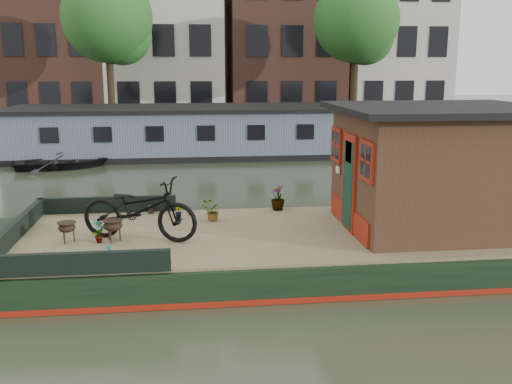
{
  "coord_description": "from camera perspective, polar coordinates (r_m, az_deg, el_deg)",
  "views": [
    {
      "loc": [
        -2.66,
        -10.59,
        3.85
      ],
      "look_at": [
        -1.36,
        0.5,
        1.34
      ],
      "focal_mm": 40.0,
      "sensor_mm": 36.0,
      "label": 1
    }
  ],
  "objects": [
    {
      "name": "bollard_port",
      "position": [
        12.71,
        -10.45,
        -1.73
      ],
      "size": [
        0.16,
        0.16,
        0.18
      ],
      "primitive_type": "cylinder",
      "color": "black",
      "rests_on": "houseboat_deck"
    },
    {
      "name": "quay",
      "position": [
        31.39,
        -1.8,
        6.41
      ],
      "size": [
        60.0,
        6.0,
        0.9
      ],
      "primitive_type": "cube",
      "color": "#47443F",
      "rests_on": "ground"
    },
    {
      "name": "bow_bulwark",
      "position": [
        11.28,
        -18.81,
        -3.61
      ],
      "size": [
        3.0,
        4.0,
        0.35
      ],
      "color": "black",
      "rests_on": "houseboat_deck"
    },
    {
      "name": "dinghy",
      "position": [
        22.89,
        -18.86,
        3.18
      ],
      "size": [
        3.93,
        3.19,
        0.72
      ],
      "primitive_type": "imported",
      "rotation": [
        0.0,
        0.0,
        1.8
      ],
      "color": "black",
      "rests_on": "ground"
    },
    {
      "name": "tree_left",
      "position": [
        29.96,
        -14.34,
        16.17
      ],
      "size": [
        4.4,
        4.4,
        7.4
      ],
      "color": "#332316",
      "rests_on": "quay"
    },
    {
      "name": "tree_right",
      "position": [
        31.01,
        10.23,
        16.22
      ],
      "size": [
        4.4,
        4.4,
        7.4
      ],
      "color": "#332316",
      "rests_on": "quay"
    },
    {
      "name": "cabin",
      "position": [
        11.81,
        17.64,
        2.44
      ],
      "size": [
        4.0,
        3.5,
        2.42
      ],
      "color": "#341C14",
      "rests_on": "houseboat_deck"
    },
    {
      "name": "bollard_stbd",
      "position": [
        9.89,
        -20.47,
        -6.41
      ],
      "size": [
        0.18,
        0.18,
        0.21
      ],
      "primitive_type": "cylinder",
      "color": "black",
      "rests_on": "houseboat_deck"
    },
    {
      "name": "brazier_rear",
      "position": [
        10.84,
        -14.1,
        -3.76
      ],
      "size": [
        0.42,
        0.42,
        0.42
      ],
      "primitive_type": null,
      "rotation": [
        0.0,
        0.0,
        0.08
      ],
      "color": "black",
      "rests_on": "houseboat_deck"
    },
    {
      "name": "brazier_front",
      "position": [
        11.02,
        -18.36,
        -3.84
      ],
      "size": [
        0.44,
        0.44,
        0.39
      ],
      "primitive_type": null,
      "rotation": [
        0.0,
        0.0,
        -0.24
      ],
      "color": "black",
      "rests_on": "houseboat_deck"
    },
    {
      "name": "potted_plant_b",
      "position": [
        12.19,
        -7.79,
        -1.96
      ],
      "size": [
        0.18,
        0.2,
        0.3
      ],
      "primitive_type": "imported",
      "rotation": [
        0.0,
        0.0,
        1.93
      ],
      "color": "brown",
      "rests_on": "houseboat_deck"
    },
    {
      "name": "far_houseboat",
      "position": [
        24.9,
        -0.52,
        5.99
      ],
      "size": [
        20.4,
        4.4,
        2.11
      ],
      "color": "slate",
      "rests_on": "ground"
    },
    {
      "name": "potted_plant_c",
      "position": [
        11.92,
        -4.43,
        -1.91
      ],
      "size": [
        0.45,
        0.41,
        0.42
      ],
      "primitive_type": "imported",
      "rotation": [
        0.0,
        0.0,
        3.38
      ],
      "color": "#B17133",
      "rests_on": "houseboat_deck"
    },
    {
      "name": "potted_plant_a",
      "position": [
        10.82,
        -15.49,
        -3.8
      ],
      "size": [
        0.27,
        0.28,
        0.45
      ],
      "primitive_type": "imported",
      "rotation": [
        0.0,
        0.0,
        0.94
      ],
      "color": "#9C5C2C",
      "rests_on": "houseboat_deck"
    },
    {
      "name": "houseboat_deck",
      "position": [
        11.39,
        7.1,
        -3.91
      ],
      "size": [
        11.8,
        3.8,
        0.05
      ],
      "primitive_type": "cube",
      "color": "#8B7F56",
      "rests_on": "houseboat_hull"
    },
    {
      "name": "houseboat_hull",
      "position": [
        11.26,
        0.42,
        -5.88
      ],
      "size": [
        14.01,
        4.02,
        0.6
      ],
      "color": "black",
      "rests_on": "ground"
    },
    {
      "name": "ground",
      "position": [
        11.58,
        7.02,
        -6.87
      ],
      "size": [
        120.0,
        120.0,
        0.0
      ],
      "primitive_type": "plane",
      "color": "#2A3521",
      "rests_on": "ground"
    },
    {
      "name": "bicycle",
      "position": [
        10.75,
        -11.59,
        -1.69
      ],
      "size": [
        2.36,
        1.45,
        1.17
      ],
      "primitive_type": "imported",
      "rotation": [
        0.0,
        0.0,
        1.25
      ],
      "color": "black",
      "rests_on": "houseboat_deck"
    },
    {
      "name": "townhouse_row",
      "position": [
        38.41,
        -2.59,
        18.67
      ],
      "size": [
        27.25,
        8.0,
        16.5
      ],
      "color": "brown",
      "rests_on": "ground"
    },
    {
      "name": "potted_plant_e",
      "position": [
        9.84,
        -14.51,
        -5.91
      ],
      "size": [
        0.17,
        0.17,
        0.27
      ],
      "primitive_type": "imported",
      "rotation": [
        0.0,
        0.0,
        0.76
      ],
      "color": "#A83B31",
      "rests_on": "houseboat_deck"
    },
    {
      "name": "potted_plant_d",
      "position": [
        12.78,
        2.2,
        -0.56
      ],
      "size": [
        0.38,
        0.38,
        0.57
      ],
      "primitive_type": "imported",
      "rotation": [
        0.0,
        0.0,
        4.95
      ],
      "color": "#A0402B",
      "rests_on": "houseboat_deck"
    }
  ]
}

